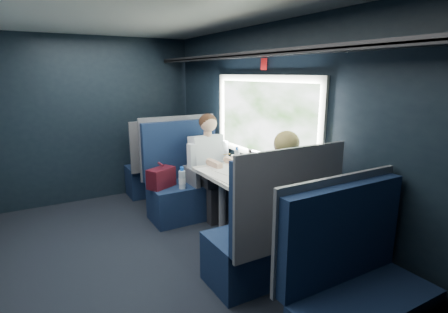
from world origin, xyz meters
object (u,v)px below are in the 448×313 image
seat_row_back (356,296)px  woman (281,193)px  seat_row_front (162,168)px  laptop (254,165)px  table (235,181)px  cup (234,159)px  man (210,161)px  seat_bay_far (269,238)px  bottle_small (237,157)px  seat_bay_near (186,183)px

seat_row_back → woman: woman is taller
seat_row_front → laptop: size_ratio=3.56×
laptop → table: bearing=-175.8°
seat_row_front → cup: bearing=-72.2°
seat_row_front → laptop: seat_row_front is taller
seat_row_back → man: size_ratio=0.88×
seat_row_front → seat_row_back: (0.00, -3.59, 0.00)m
seat_bay_far → woman: size_ratio=0.95×
table → seat_row_front: 1.82m
cup → table: bearing=-120.5°
woman → cup: woman is taller
seat_bay_far → seat_row_back: bearing=-90.0°
woman → seat_row_front: bearing=95.7°
table → cup: 0.52m
seat_bay_far → woman: (0.25, 0.17, 0.31)m
man → woman: same height
seat_bay_far → bottle_small: bearing=70.9°
seat_row_front → bottle_small: size_ratio=5.48×
man → laptop: man is taller
seat_bay_near → laptop: seat_bay_near is taller
seat_row_front → man: man is taller
seat_bay_near → laptop: 1.04m
seat_row_back → cup: bearing=78.9°
seat_bay_far → man: 1.62m
man → cup: bearing=-54.7°
seat_row_front → bottle_small: (0.42, -1.46, 0.42)m
woman → man: bearing=90.0°
seat_bay_far → man: bearing=81.0°
seat_row_back → cup: seat_row_back is taller
cup → bottle_small: bearing=-100.1°
seat_bay_far → bottle_small: (0.42, 1.21, 0.42)m
laptop → bottle_small: bearing=95.4°
table → seat_bay_far: (-0.18, -0.87, -0.25)m
seat_bay_near → seat_bay_far: 1.75m
man → woman: bearing=-90.0°
man → bottle_small: man is taller
seat_row_back → laptop: seat_row_back is taller
seat_bay_far → seat_row_back: (0.00, -0.92, -0.00)m
cup → man: bearing=125.3°
laptop → cup: bearing=91.8°
cup → seat_row_back: bearing=-101.1°
seat_row_back → bottle_small: bearing=78.8°
table → seat_bay_near: (-0.20, 0.87, -0.24)m
seat_bay_far → man: (0.25, 1.57, 0.30)m
table → seat_row_front: bearing=95.8°
seat_bay_far → woman: 0.43m
seat_bay_far → woman: woman is taller
woman → laptop: size_ratio=4.06×
seat_row_front → woman: size_ratio=0.88×
seat_row_front → man: 1.17m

